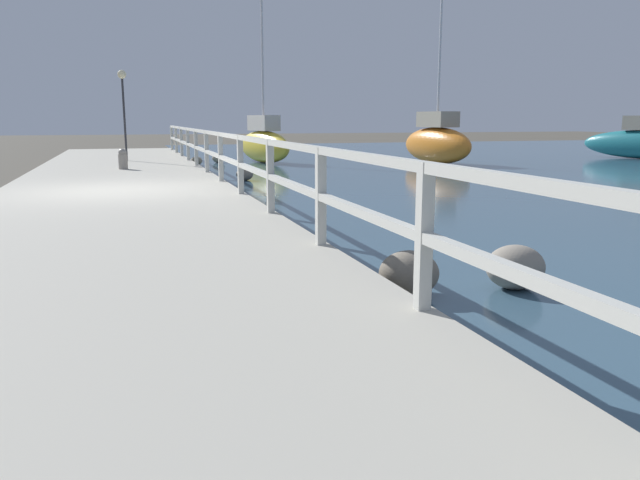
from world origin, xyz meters
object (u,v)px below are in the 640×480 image
(mooring_bollard, at_px, (123,159))
(sailboat_yellow, at_px, (264,143))
(dock_lamp, at_px, (123,91))
(sailboat_orange, at_px, (437,142))

(mooring_bollard, distance_m, sailboat_yellow, 8.28)
(dock_lamp, bearing_deg, mooring_bollard, -91.71)
(mooring_bollard, relative_size, dock_lamp, 0.19)
(sailboat_yellow, bearing_deg, mooring_bollard, -140.55)
(dock_lamp, height_order, sailboat_yellow, sailboat_yellow)
(dock_lamp, xyz_separation_m, sailboat_yellow, (5.22, 2.67, -1.82))
(mooring_bollard, bearing_deg, dock_lamp, 88.29)
(sailboat_yellow, bearing_deg, sailboat_orange, -32.66)
(mooring_bollard, relative_size, sailboat_yellow, 0.08)
(dock_lamp, bearing_deg, sailboat_orange, 0.60)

